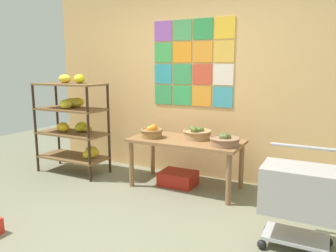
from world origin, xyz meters
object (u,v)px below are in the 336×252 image
(fruit_basket_back_right, at_px, (152,132))
(produce_crate_under_table, at_px, (178,178))
(fruit_basket_right, at_px, (197,133))
(shopping_cart, at_px, (299,193))
(display_table, at_px, (186,145))
(fruit_basket_centre, at_px, (225,141))
(banana_shelf_unit, at_px, (74,120))

(fruit_basket_back_right, distance_m, produce_crate_under_table, 0.71)
(fruit_basket_right, bearing_deg, shopping_cart, -36.89)
(produce_crate_under_table, height_order, shopping_cart, shopping_cart)
(display_table, relative_size, fruit_basket_centre, 4.00)
(fruit_basket_centre, xyz_separation_m, shopping_cart, (0.89, -0.79, -0.20))
(fruit_basket_right, bearing_deg, fruit_basket_back_right, -160.20)
(banana_shelf_unit, relative_size, produce_crate_under_table, 3.12)
(fruit_basket_centre, height_order, fruit_basket_right, fruit_basket_right)
(banana_shelf_unit, height_order, fruit_basket_centre, banana_shelf_unit)
(display_table, bearing_deg, fruit_basket_centre, -10.11)
(fruit_basket_right, distance_m, shopping_cart, 1.66)
(banana_shelf_unit, relative_size, fruit_basket_right, 3.92)
(display_table, height_order, produce_crate_under_table, display_table)
(shopping_cart, bearing_deg, produce_crate_under_table, 158.47)
(fruit_basket_right, xyz_separation_m, fruit_basket_back_right, (-0.55, -0.20, 0.01))
(fruit_basket_centre, relative_size, shopping_cart, 0.41)
(banana_shelf_unit, relative_size, shopping_cart, 1.67)
(display_table, distance_m, produce_crate_under_table, 0.49)
(fruit_basket_centre, xyz_separation_m, produce_crate_under_table, (-0.66, 0.13, -0.61))
(fruit_basket_right, bearing_deg, banana_shelf_unit, -172.79)
(display_table, height_order, fruit_basket_centre, fruit_basket_centre)
(banana_shelf_unit, xyz_separation_m, display_table, (1.73, 0.13, -0.22))
(display_table, height_order, fruit_basket_right, fruit_basket_right)
(display_table, relative_size, produce_crate_under_table, 3.07)
(fruit_basket_centre, xyz_separation_m, fruit_basket_right, (-0.42, 0.20, 0.01))
(fruit_basket_centre, height_order, produce_crate_under_table, fruit_basket_centre)
(display_table, bearing_deg, fruit_basket_right, 43.31)
(fruit_basket_back_right, xyz_separation_m, produce_crate_under_table, (0.32, 0.13, -0.62))
(banana_shelf_unit, xyz_separation_m, shopping_cart, (3.15, -0.76, -0.28))
(fruit_basket_right, bearing_deg, produce_crate_under_table, -164.52)
(fruit_basket_back_right, bearing_deg, display_table, 12.26)
(banana_shelf_unit, bearing_deg, fruit_basket_centre, 0.88)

